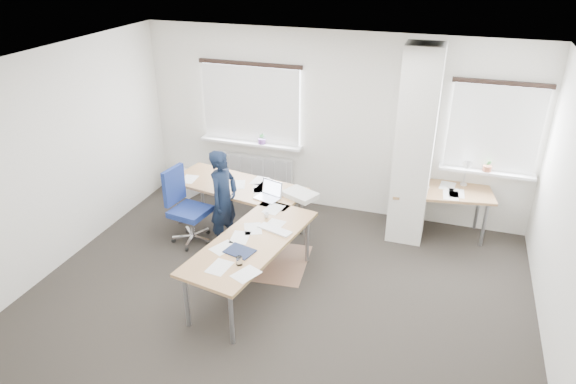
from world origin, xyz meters
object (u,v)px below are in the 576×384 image
(desk_main, at_px, (248,213))
(task_chair, at_px, (189,222))
(person, at_px, (224,200))
(desk_side, at_px, (441,192))

(desk_main, height_order, task_chair, task_chair)
(person, bearing_deg, desk_main, -105.63)
(task_chair, height_order, person, person)
(desk_side, bearing_deg, task_chair, -168.35)
(task_chair, bearing_deg, person, 16.28)
(desk_main, xyz_separation_m, desk_side, (2.39, 1.46, -0.01))
(desk_main, distance_m, person, 0.48)
(desk_side, relative_size, person, 1.05)
(desk_side, distance_m, person, 3.10)
(desk_side, bearing_deg, desk_main, -158.66)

